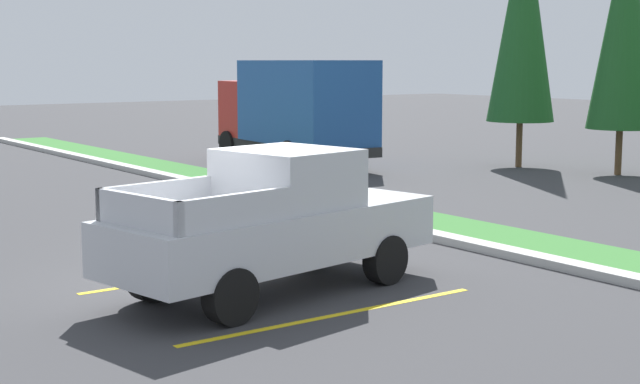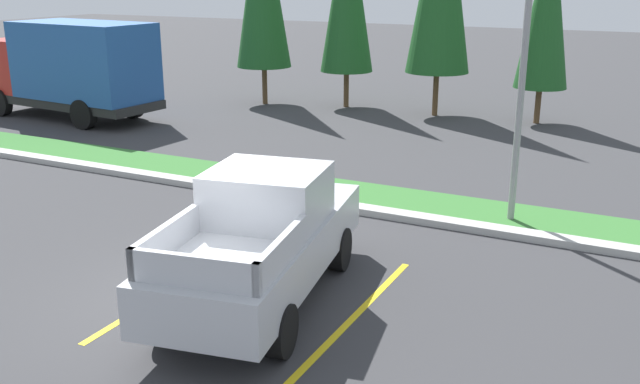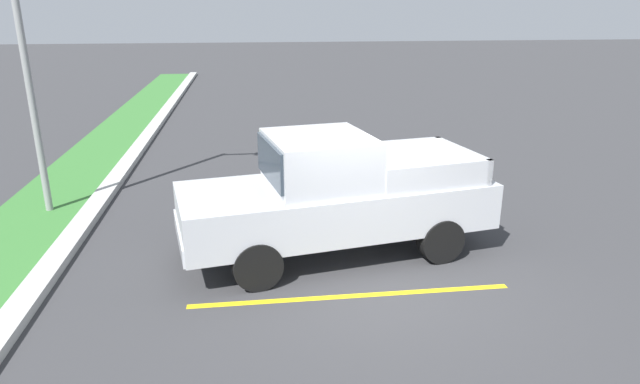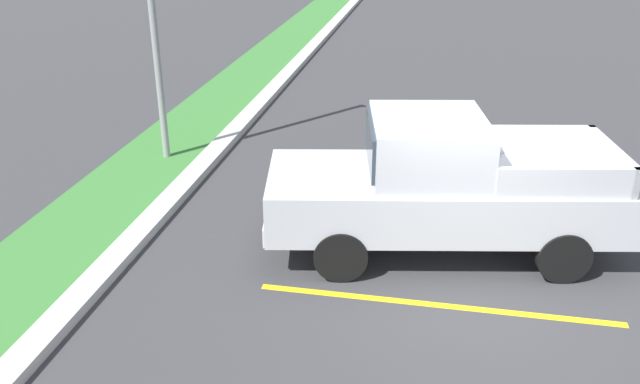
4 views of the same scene
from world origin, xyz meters
TOP-DOWN VIEW (x-y plane):
  - ground_plane at (0.00, 0.00)m, footprint 120.00×120.00m
  - parking_line_near at (-0.70, 0.32)m, footprint 0.12×4.80m
  - parking_line_far at (2.40, 0.32)m, footprint 0.12×4.80m
  - curb_strip at (0.00, 5.00)m, footprint 56.00×0.40m
  - pickup_truck_main at (0.84, 0.37)m, footprint 2.80×5.48m
  - street_light at (3.57, 5.74)m, footprint 0.24×1.49m

SIDE VIEW (x-z plane):
  - ground_plane at x=0.00m, z-range 0.00..0.00m
  - parking_line_near at x=-0.70m, z-range 0.00..0.01m
  - parking_line_far at x=2.40m, z-range 0.00..0.01m
  - curb_strip at x=0.00m, z-range 0.00..0.15m
  - pickup_truck_main at x=0.84m, z-range -0.01..2.09m
  - street_light at x=3.57m, z-range 0.54..6.98m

